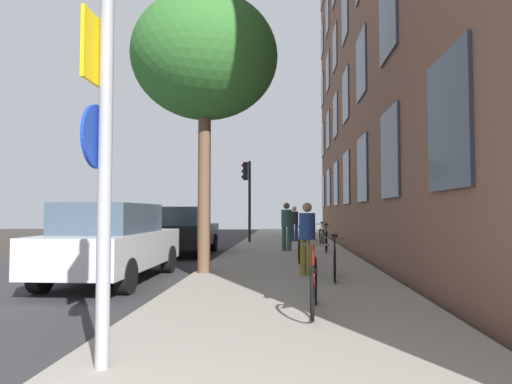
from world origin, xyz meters
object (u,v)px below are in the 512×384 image
at_px(car_1, 182,230).
at_px(bicycle_0, 314,284).
at_px(bicycle_2, 301,247).
at_px(traffic_light, 247,186).
at_px(pedestrian_0, 307,233).
at_px(tree_near, 205,59).
at_px(pedestrian_1, 287,223).
at_px(bicycle_4, 322,236).
at_px(pedestrian_2, 294,221).
at_px(sign_post, 103,151).
at_px(bicycle_1, 335,261).
at_px(bicycle_3, 326,241).
at_px(car_0, 113,242).

bearing_deg(car_1, bicycle_0, -66.08).
height_order(bicycle_0, bicycle_2, bicycle_2).
bearing_deg(traffic_light, pedestrian_0, -77.70).
bearing_deg(tree_near, bicycle_0, -59.24).
bearing_deg(tree_near, pedestrian_1, 72.03).
bearing_deg(bicycle_4, pedestrian_2, 114.23).
relative_size(sign_post, bicycle_0, 1.96).
relative_size(sign_post, pedestrian_1, 1.98).
relative_size(pedestrian_0, pedestrian_2, 0.96).
bearing_deg(car_1, pedestrian_2, 54.26).
height_order(bicycle_2, bicycle_4, bicycle_2).
bearing_deg(bicycle_1, pedestrian_1, 98.59).
height_order(bicycle_0, bicycle_3, bicycle_0).
relative_size(bicycle_0, bicycle_3, 0.97).
height_order(bicycle_0, car_1, car_1).
bearing_deg(pedestrian_1, car_1, -172.33).
relative_size(sign_post, car_0, 0.76).
distance_m(bicycle_3, bicycle_4, 3.00).
relative_size(traffic_light, bicycle_0, 2.16).
distance_m(car_0, car_1, 5.91).
xyz_separation_m(sign_post, bicycle_4, (3.04, 14.23, -1.50)).
bearing_deg(bicycle_2, sign_post, -103.63).
xyz_separation_m(pedestrian_2, car_1, (-3.95, -5.49, -0.20)).
height_order(tree_near, bicycle_4, tree_near).
xyz_separation_m(traffic_light, bicycle_1, (2.71, -10.51, -2.14)).
bearing_deg(car_1, tree_near, -71.42).
xyz_separation_m(sign_post, bicycle_0, (1.97, 2.23, -1.49)).
bearing_deg(bicycle_3, bicycle_4, 88.41).
bearing_deg(pedestrian_0, bicycle_2, 91.26).
relative_size(pedestrian_2, car_0, 0.37).
distance_m(bicycle_3, pedestrian_0, 5.60).
distance_m(bicycle_1, pedestrian_1, 6.45).
relative_size(pedestrian_1, pedestrian_2, 1.04).
xyz_separation_m(bicycle_2, bicycle_3, (0.96, 3.00, -0.01)).
relative_size(bicycle_2, car_0, 0.40).
bearing_deg(sign_post, pedestrian_0, 70.28).
height_order(traffic_light, pedestrian_0, traffic_light).
distance_m(bicycle_0, car_1, 9.70).
xyz_separation_m(bicycle_4, pedestrian_0, (-0.99, -8.51, 0.51)).
relative_size(sign_post, bicycle_3, 1.90).
bearing_deg(pedestrian_2, bicycle_0, -90.06).
xyz_separation_m(bicycle_3, bicycle_4, (0.08, 3.00, -0.00)).
xyz_separation_m(bicycle_0, bicycle_1, (0.61, 3.00, -0.03)).
bearing_deg(car_1, sign_post, -79.97).
xyz_separation_m(bicycle_1, car_1, (-4.54, 5.86, 0.37)).
relative_size(traffic_light, car_1, 0.87).
relative_size(bicycle_0, pedestrian_2, 1.05).
distance_m(bicycle_4, pedestrian_2, 2.63).
height_order(pedestrian_2, car_0, pedestrian_2).
distance_m(bicycle_2, pedestrian_2, 8.37).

